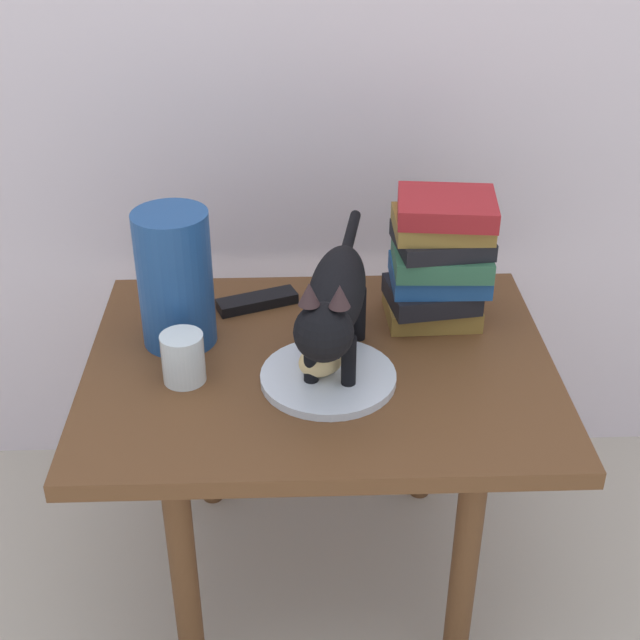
# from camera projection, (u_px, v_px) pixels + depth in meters

# --- Properties ---
(ground_plane) EXTENTS (6.00, 6.00, 0.00)m
(ground_plane) POSITION_uv_depth(u_px,v_px,m) (320.00, 572.00, 1.74)
(ground_plane) COLOR #B2A899
(side_table) EXTENTS (0.79, 0.61, 0.50)m
(side_table) POSITION_uv_depth(u_px,v_px,m) (320.00, 392.00, 1.52)
(side_table) COLOR brown
(side_table) RESTS_ON ground
(plate) EXTENTS (0.22, 0.22, 0.01)m
(plate) POSITION_uv_depth(u_px,v_px,m) (328.00, 377.00, 1.43)
(plate) COLOR silver
(plate) RESTS_ON side_table
(bread_roll) EXTENTS (0.10, 0.09, 0.05)m
(bread_roll) POSITION_uv_depth(u_px,v_px,m) (323.00, 360.00, 1.42)
(bread_roll) COLOR #E0BC7A
(bread_roll) RESTS_ON plate
(cat) EXTENTS (0.14, 0.47, 0.23)m
(cat) POSITION_uv_depth(u_px,v_px,m) (335.00, 301.00, 1.39)
(cat) COLOR black
(cat) RESTS_ON side_table
(book_stack) EXTENTS (0.19, 0.16, 0.24)m
(book_stack) POSITION_uv_depth(u_px,v_px,m) (439.00, 260.00, 1.54)
(book_stack) COLOR olive
(book_stack) RESTS_ON side_table
(green_vase) EXTENTS (0.13, 0.13, 0.24)m
(green_vase) POSITION_uv_depth(u_px,v_px,m) (175.00, 279.00, 1.48)
(green_vase) COLOR navy
(green_vase) RESTS_ON side_table
(candle_jar) EXTENTS (0.07, 0.07, 0.08)m
(candle_jar) POSITION_uv_depth(u_px,v_px,m) (183.00, 360.00, 1.42)
(candle_jar) COLOR silver
(candle_jar) RESTS_ON side_table
(tv_remote) EXTENTS (0.16, 0.09, 0.02)m
(tv_remote) POSITION_uv_depth(u_px,v_px,m) (257.00, 301.00, 1.64)
(tv_remote) COLOR black
(tv_remote) RESTS_ON side_table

